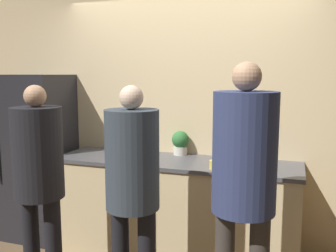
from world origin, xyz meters
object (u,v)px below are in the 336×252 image
refrigerator (36,156)px  person_left (39,170)px  fruit_bowl (234,159)px  potted_plant (180,142)px  cup_yellow (214,165)px  person_center (132,178)px  utensil_crock (140,145)px  bottle_dark (124,146)px  person_right (244,173)px

refrigerator → person_left: (0.77, -0.94, 0.14)m
fruit_bowl → potted_plant: bearing=155.2°
person_left → cup_yellow: 1.42m
person_left → person_center: size_ratio=1.00×
person_center → cup_yellow: bearing=57.4°
refrigerator → fruit_bowl: bearing=-1.2°
refrigerator → fruit_bowl: 2.14m
utensil_crock → bottle_dark: (-0.09, -0.19, 0.02)m
person_right → utensil_crock: person_right is taller
bottle_dark → cup_yellow: size_ratio=2.79×
refrigerator → person_left: 1.22m
bottle_dark → utensil_crock: bearing=63.8°
bottle_dark → potted_plant: size_ratio=1.02×
bottle_dark → cup_yellow: bearing=-13.9°
utensil_crock → cup_yellow: 0.96m
person_left → bottle_dark: 0.98m
person_right → fruit_bowl: size_ratio=5.47×
person_left → person_right: person_right is taller
cup_yellow → utensil_crock: bearing=153.9°
person_right → utensil_crock: 1.65m
utensil_crock → cup_yellow: size_ratio=2.87×
fruit_bowl → refrigerator: bearing=178.8°
bottle_dark → cup_yellow: bottle_dark is taller
person_left → fruit_bowl: (1.37, 0.89, -0.01)m
fruit_bowl → potted_plant: potted_plant is taller
person_left → person_right: (1.57, -0.00, 0.11)m
bottle_dark → potted_plant: bearing=22.9°
person_right → person_left: bearing=180.0°
person_right → fruit_bowl: (-0.19, 0.89, -0.12)m
fruit_bowl → bottle_dark: size_ratio=1.38×
cup_yellow → potted_plant: bearing=134.1°
refrigerator → person_right: person_right is taller
person_left → person_center: (0.79, 0.01, 0.00)m
potted_plant → bottle_dark: bearing=-157.1°
refrigerator → person_right: bearing=-21.9°
person_center → potted_plant: 1.15m
fruit_bowl → utensil_crock: size_ratio=1.34×
fruit_bowl → bottle_dark: bottle_dark is taller
person_left → fruit_bowl: bearing=33.1°
person_right → cup_yellow: bearing=115.3°
person_center → bottle_dark: 1.07m
person_left → potted_plant: (0.79, 1.16, 0.06)m
utensil_crock → bottle_dark: utensil_crock is taller
person_left → fruit_bowl: person_left is taller
refrigerator → potted_plant: refrigerator is taller
refrigerator → utensil_crock: bearing=9.7°
person_center → utensil_crock: 1.20m
refrigerator → bottle_dark: size_ratio=7.20×
bottle_dark → potted_plant: (0.52, 0.22, 0.03)m
person_left → bottle_dark: (0.28, 0.94, 0.03)m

